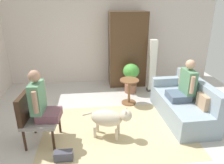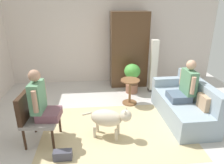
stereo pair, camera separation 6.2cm
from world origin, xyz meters
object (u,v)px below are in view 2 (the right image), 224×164
dog (109,118)px  armchair (34,114)px  column_lamp (153,67)px  handbag (63,155)px  armoire_cabinet (129,50)px  person_on_armchair (41,100)px  potted_plant (132,76)px  couch (184,105)px  person_on_couch (185,85)px  round_end_table (130,90)px

dog → armchair: bearing=179.9°
column_lamp → handbag: 3.39m
dog → armoire_cabinet: armoire_cabinet is taller
dog → armoire_cabinet: size_ratio=0.42×
person_on_armchair → potted_plant: person_on_armchair is taller
person_on_armchair → handbag: bearing=-55.2°
couch → dog: size_ratio=1.98×
handbag → dog: bearing=34.6°
person_on_couch → person_on_armchair: 2.81m
armchair → potted_plant: 2.86m
round_end_table → potted_plant: size_ratio=0.77×
armchair → dog: armchair is taller
column_lamp → handbag: bearing=-130.2°
couch → armoire_cabinet: armoire_cabinet is taller
armchair → armoire_cabinet: size_ratio=0.45×
handbag → armoire_cabinet: bearing=63.4°
person_on_couch → armoire_cabinet: (-0.83, 2.08, 0.29)m
armchair → armoire_cabinet: armoire_cabinet is taller
dog → column_lamp: (1.36, 2.00, 0.32)m
person_on_couch → round_end_table: size_ratio=1.36×
person_on_couch → dog: 1.72m
couch → potted_plant: size_ratio=2.18×
person_on_armchair → handbag: 0.98m
dog → potted_plant: potted_plant is taller
couch → potted_plant: (-0.87, 1.43, 0.17)m
potted_plant → armoire_cabinet: bearing=90.5°
armoire_cabinet → handbag: 3.63m
handbag → couch: bearing=23.6°
dog → potted_plant: 2.11m
armchair → armoire_cabinet: (2.08, 2.58, 0.50)m
armoire_cabinet → column_lamp: bearing=-44.5°
armchair → handbag: armchair is taller
person_on_couch → dog: (-1.60, -0.50, -0.38)m
armchair → handbag: (0.52, -0.54, -0.47)m
armchair → column_lamp: column_lamp is taller
couch → person_on_couch: 0.46m
person_on_couch → potted_plant: size_ratio=1.05×
dog → potted_plant: (0.78, 1.96, 0.10)m
couch → dog: couch is taller
couch → column_lamp: size_ratio=1.23×
person_on_armchair → column_lamp: size_ratio=0.62×
armchair → armoire_cabinet: 3.35m
person_on_couch → armchair: bearing=-170.3°
couch → column_lamp: column_lamp is taller
person_on_armchair → armoire_cabinet: (1.93, 2.59, 0.24)m
armchair → person_on_couch: 2.96m
dog → column_lamp: size_ratio=0.62×
potted_plant → column_lamp: (0.58, 0.04, 0.22)m
armchair → column_lamp: size_ratio=0.66×
round_end_table → column_lamp: size_ratio=0.43×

